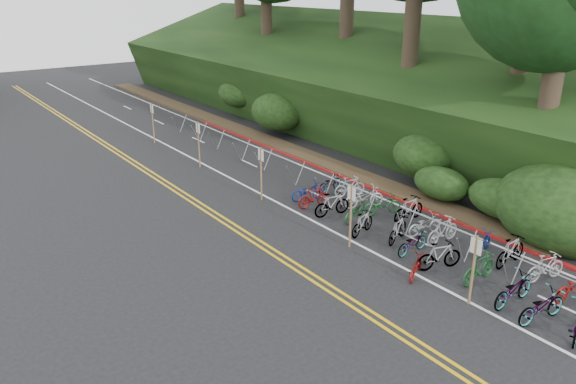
% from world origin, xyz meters
% --- Properties ---
extents(ground, '(120.00, 120.00, 0.00)m').
position_xyz_m(ground, '(0.00, 0.00, 0.00)').
color(ground, black).
rests_on(ground, ground).
extents(road_markings, '(7.47, 80.00, 0.01)m').
position_xyz_m(road_markings, '(0.63, 10.10, 0.00)').
color(road_markings, gold).
rests_on(road_markings, ground).
extents(red_curb, '(0.25, 28.00, 0.10)m').
position_xyz_m(red_curb, '(5.70, 12.00, 0.05)').
color(red_curb, maroon).
rests_on(red_curb, ground).
extents(embankment, '(14.30, 48.14, 9.11)m').
position_xyz_m(embankment, '(12.96, 19.04, 2.57)').
color(embankment, black).
rests_on(embankment, ground).
extents(bike_rack_front, '(1.19, 2.85, 1.28)m').
position_xyz_m(bike_rack_front, '(2.57, -1.83, 0.92)').
color(bike_rack_front, gray).
rests_on(bike_rack_front, ground).
extents(bike_racks_rest, '(1.14, 23.00, 1.17)m').
position_xyz_m(bike_racks_rest, '(3.00, 13.00, 0.85)').
color(bike_racks_rest, gray).
rests_on(bike_racks_rest, ground).
extents(signpost_near, '(0.08, 0.40, 2.33)m').
position_xyz_m(signpost_near, '(0.91, -0.19, 1.34)').
color(signpost_near, brown).
rests_on(signpost_near, ground).
extents(signposts_rest, '(0.08, 18.40, 2.50)m').
position_xyz_m(signposts_rest, '(0.60, 14.00, 1.43)').
color(signposts_rest, brown).
rests_on(signposts_rest, ground).
extents(bike_front, '(1.14, 1.53, 0.77)m').
position_xyz_m(bike_front, '(0.86, 1.97, 0.38)').
color(bike_front, maroon).
rests_on(bike_front, ground).
extents(bike_valet, '(3.46, 14.86, 1.08)m').
position_xyz_m(bike_valet, '(3.04, 3.07, 0.48)').
color(bike_valet, slate).
rests_on(bike_valet, ground).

